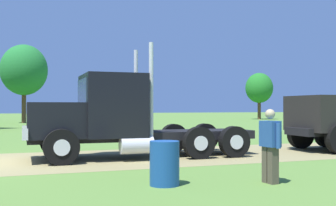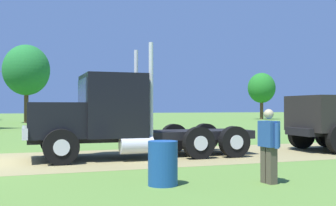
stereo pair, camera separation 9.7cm
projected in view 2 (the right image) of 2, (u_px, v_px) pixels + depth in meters
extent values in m
cube|color=black|center=(145.00, 135.00, 13.71)|extent=(7.39, 1.61, 0.28)
cube|color=black|center=(55.00, 120.00, 12.80)|extent=(1.69, 2.04, 1.08)
cube|color=silver|center=(25.00, 132.00, 12.51)|extent=(0.18, 2.22, 0.32)
cube|color=black|center=(112.00, 106.00, 13.37)|extent=(1.86, 2.34, 1.97)
cube|color=#2D3D4C|center=(82.00, 93.00, 13.07)|extent=(0.06, 1.93, 0.87)
cylinder|color=silver|center=(151.00, 90.00, 12.84)|extent=(0.14, 0.14, 2.94)
cylinder|color=silver|center=(136.00, 92.00, 14.58)|extent=(0.14, 0.14, 2.94)
cylinder|color=silver|center=(136.00, 145.00, 12.57)|extent=(1.00, 0.53, 0.52)
cylinder|color=black|center=(61.00, 147.00, 11.72)|extent=(1.02, 0.31, 1.02)
cylinder|color=silver|center=(62.00, 148.00, 11.57)|extent=(0.46, 0.04, 0.46)
cylinder|color=black|center=(56.00, 141.00, 13.91)|extent=(1.02, 0.31, 1.02)
cylinder|color=silver|center=(55.00, 140.00, 14.06)|extent=(0.46, 0.04, 0.46)
cylinder|color=black|center=(234.00, 142.00, 13.48)|extent=(1.02, 0.31, 1.02)
cylinder|color=silver|center=(237.00, 142.00, 13.33)|extent=(0.46, 0.04, 0.46)
cylinder|color=black|center=(205.00, 137.00, 15.67)|extent=(1.02, 0.31, 1.02)
cylinder|color=silver|center=(204.00, 137.00, 15.83)|extent=(0.46, 0.04, 0.46)
cylinder|color=black|center=(199.00, 143.00, 13.08)|extent=(1.02, 0.31, 1.02)
cylinder|color=silver|center=(201.00, 143.00, 12.93)|extent=(0.46, 0.04, 0.46)
cylinder|color=black|center=(174.00, 138.00, 15.27)|extent=(1.02, 0.31, 1.02)
cylinder|color=silver|center=(173.00, 137.00, 15.42)|extent=(0.46, 0.04, 0.46)
cylinder|color=black|center=(302.00, 135.00, 16.50)|extent=(1.10, 0.34, 1.09)
cylinder|color=silver|center=(299.00, 134.00, 16.65)|extent=(0.49, 0.06, 0.49)
cylinder|color=black|center=(328.00, 134.00, 16.87)|extent=(1.10, 0.34, 1.09)
cylinder|color=silver|center=(325.00, 134.00, 17.03)|extent=(0.49, 0.06, 0.49)
cube|color=#264C8C|center=(269.00, 134.00, 8.92)|extent=(0.30, 0.46, 0.56)
sphere|color=tan|center=(269.00, 114.00, 8.93)|extent=(0.21, 0.21, 0.21)
cube|color=brown|center=(272.00, 166.00, 8.83)|extent=(0.19, 0.18, 0.78)
cube|color=brown|center=(266.00, 164.00, 9.00)|extent=(0.19, 0.18, 0.78)
cylinder|color=#264C8C|center=(277.00, 136.00, 8.68)|extent=(0.10, 0.10, 0.53)
cylinder|color=#264C8C|center=(261.00, 134.00, 9.16)|extent=(0.10, 0.10, 0.53)
cylinder|color=#19478C|center=(163.00, 163.00, 8.68)|extent=(0.62, 0.62, 0.93)
cylinder|color=#513823|center=(26.00, 106.00, 42.88)|extent=(0.44, 0.44, 3.56)
ellipsoid|color=#21722E|center=(26.00, 70.00, 42.92)|extent=(4.74, 4.74, 5.22)
cylinder|color=#513823|center=(262.00, 109.00, 55.40)|extent=(0.44, 0.44, 2.73)
ellipsoid|color=#207023|center=(262.00, 88.00, 55.43)|extent=(3.64, 3.64, 4.00)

